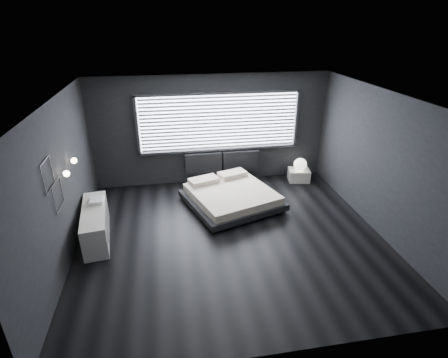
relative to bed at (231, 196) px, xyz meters
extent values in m
plane|color=black|center=(-0.25, -1.31, -0.23)|extent=(6.00, 6.00, 0.00)
plane|color=silver|center=(-0.25, -1.31, 2.57)|extent=(6.00, 6.00, 0.00)
cube|color=black|center=(-0.25, 1.44, 1.17)|extent=(6.00, 0.04, 2.80)
cube|color=black|center=(-0.25, -4.06, 1.17)|extent=(6.00, 0.04, 2.80)
cube|color=black|center=(-3.25, -1.31, 1.17)|extent=(0.04, 5.50, 2.80)
cube|color=black|center=(2.75, -1.31, 1.17)|extent=(0.04, 5.50, 2.80)
cube|color=white|center=(-0.05, 1.42, 1.38)|extent=(4.00, 0.02, 1.38)
cube|color=#47474C|center=(-2.09, 1.39, 1.38)|extent=(0.06, 0.08, 1.48)
cube|color=#47474C|center=(1.99, 1.39, 1.38)|extent=(0.06, 0.08, 1.48)
cube|color=#47474C|center=(-0.05, 1.39, 2.11)|extent=(4.14, 0.08, 0.06)
cube|color=#47474C|center=(-0.05, 1.39, 0.65)|extent=(4.14, 0.08, 0.06)
cube|color=silver|center=(-0.05, 1.36, 1.38)|extent=(3.94, 0.03, 1.32)
cube|color=black|center=(-0.49, 1.33, 0.34)|extent=(0.96, 0.16, 0.52)
cube|color=black|center=(0.51, 1.33, 0.34)|extent=(0.96, 0.16, 0.52)
cylinder|color=silver|center=(-3.20, -1.26, 1.37)|extent=(0.10, 0.02, 0.02)
sphere|color=#FFE5B7|center=(-3.13, -1.26, 1.37)|extent=(0.11, 0.11, 0.11)
cylinder|color=silver|center=(-3.20, -0.66, 1.37)|extent=(0.10, 0.02, 0.02)
sphere|color=#FFE5B7|center=(-3.13, -0.66, 1.37)|extent=(0.11, 0.11, 0.11)
cube|color=#47474C|center=(-3.22, -1.86, 1.85)|extent=(0.01, 0.46, 0.02)
cube|color=#47474C|center=(-3.22, -1.86, 1.39)|extent=(0.01, 0.46, 0.02)
cube|color=#47474C|center=(-3.22, -1.63, 1.62)|extent=(0.01, 0.02, 0.46)
cube|color=#47474C|center=(-3.22, -2.09, 1.62)|extent=(0.01, 0.02, 0.46)
cube|color=#47474C|center=(-3.22, -1.61, 1.38)|extent=(0.01, 0.46, 0.02)
cube|color=#47474C|center=(-3.22, -1.61, 0.92)|extent=(0.01, 0.46, 0.02)
cube|color=#47474C|center=(-3.22, -1.38, 1.15)|extent=(0.01, 0.02, 0.46)
cube|color=#47474C|center=(-3.22, -1.84, 1.15)|extent=(0.01, 0.02, 0.46)
cube|color=black|center=(-0.55, -1.01, -0.20)|extent=(0.13, 0.13, 0.07)
cube|color=black|center=(1.04, -0.48, -0.20)|extent=(0.13, 0.13, 0.07)
cube|color=black|center=(-1.02, 0.41, -0.20)|extent=(0.13, 0.13, 0.07)
cube|color=black|center=(0.57, 0.94, -0.20)|extent=(0.13, 0.13, 0.07)
cube|color=black|center=(0.01, -0.03, -0.09)|extent=(2.43, 2.37, 0.14)
cube|color=beige|center=(0.01, -0.03, 0.07)|extent=(2.19, 2.19, 0.18)
cube|color=beige|center=(-0.58, 0.49, 0.21)|extent=(0.77, 0.57, 0.11)
cube|color=beige|center=(0.17, 0.74, 0.21)|extent=(0.77, 0.57, 0.11)
cube|color=white|center=(2.05, 1.01, -0.08)|extent=(0.61, 0.54, 0.32)
sphere|color=white|center=(2.04, 0.96, 0.25)|extent=(0.34, 0.34, 0.34)
cube|color=white|center=(-2.90, -0.87, 0.09)|extent=(0.63, 1.64, 0.64)
cube|color=#47474C|center=(-2.67, -0.84, 0.09)|extent=(0.20, 1.57, 0.62)
cube|color=white|center=(-2.89, -0.54, 0.43)|extent=(0.30, 0.38, 0.04)
cube|color=white|center=(-2.88, -0.56, 0.46)|extent=(0.28, 0.36, 0.03)
camera|label=1|loc=(-1.39, -7.09, 3.82)|focal=28.00mm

